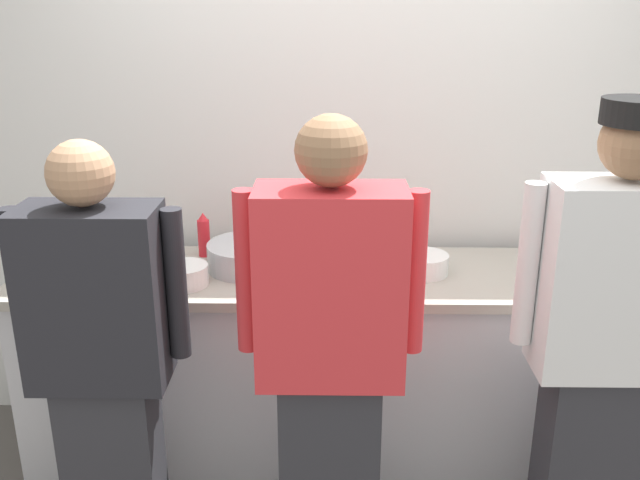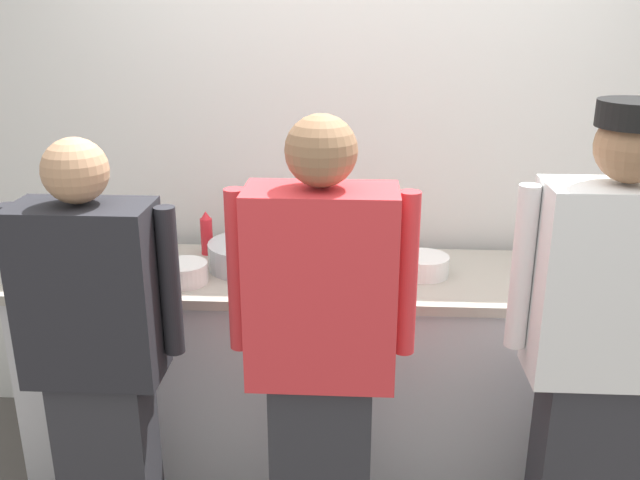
{
  "view_description": "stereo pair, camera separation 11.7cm",
  "coord_description": "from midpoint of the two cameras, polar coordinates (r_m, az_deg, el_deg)",
  "views": [
    {
      "loc": [
        -0.11,
        -2.34,
        1.99
      ],
      "look_at": [
        -0.15,
        0.35,
        1.06
      ],
      "focal_mm": 38.42,
      "sensor_mm": 36.0,
      "label": 1
    },
    {
      "loc": [
        0.01,
        -2.34,
        1.99
      ],
      "look_at": [
        -0.15,
        0.35,
        1.06
      ],
      "focal_mm": 38.42,
      "sensor_mm": 36.0,
      "label": 2
    }
  ],
  "objects": [
    {
      "name": "wall_back",
      "position": [
        3.2,
        4.16,
        7.13
      ],
      "size": [
        4.47,
        0.1,
        2.66
      ],
      "color": "silver",
      "rests_on": "ground"
    },
    {
      "name": "prep_counter",
      "position": [
        3.09,
        3.87,
        -10.68
      ],
      "size": [
        2.85,
        0.64,
        0.92
      ],
      "color": "silver",
      "rests_on": "ground"
    },
    {
      "name": "chef_near_left",
      "position": [
        2.48,
        -16.75,
        -9.25
      ],
      "size": [
        0.59,
        0.24,
        1.6
      ],
      "color": "#2D2D33",
      "rests_on": "ground"
    },
    {
      "name": "chef_center",
      "position": [
        2.29,
        1.57,
        -9.58
      ],
      "size": [
        0.62,
        0.24,
        1.69
      ],
      "color": "#2D2D33",
      "rests_on": "ground"
    },
    {
      "name": "chef_far_right",
      "position": [
        2.47,
        23.72,
        -8.22
      ],
      "size": [
        0.62,
        0.24,
        1.73
      ],
      "color": "#2D2D33",
      "rests_on": "ground"
    },
    {
      "name": "plate_stack_front",
      "position": [
        2.89,
        9.81,
        -2.12
      ],
      "size": [
        0.21,
        0.21,
        0.08
      ],
      "color": "white",
      "rests_on": "prep_counter"
    },
    {
      "name": "plate_stack_rear",
      "position": [
        2.81,
        -10.08,
        -2.72
      ],
      "size": [
        0.19,
        0.19,
        0.08
      ],
      "color": "white",
      "rests_on": "prep_counter"
    },
    {
      "name": "mixing_bowl_steel",
      "position": [
        2.94,
        -4.6,
        -1.23
      ],
      "size": [
        0.37,
        0.37,
        0.11
      ],
      "primitive_type": "cylinder",
      "color": "#B7BABF",
      "rests_on": "prep_counter"
    },
    {
      "name": "sheet_tray",
      "position": [
        3.08,
        23.85,
        -2.75
      ],
      "size": [
        0.44,
        0.33,
        0.02
      ],
      "primitive_type": "cube",
      "rotation": [
        0.0,
        0.0,
        0.06
      ],
      "color": "#B7BABF",
      "rests_on": "prep_counter"
    },
    {
      "name": "squeeze_bottle_primary",
      "position": [
        2.91,
        3.97,
        -0.63
      ],
      "size": [
        0.05,
        0.05,
        0.19
      ],
      "color": "red",
      "rests_on": "prep_counter"
    },
    {
      "name": "squeeze_bottle_secondary",
      "position": [
        3.1,
        -8.36,
        0.52
      ],
      "size": [
        0.05,
        0.05,
        0.2
      ],
      "color": "red",
      "rests_on": "prep_counter"
    },
    {
      "name": "squeeze_bottle_spare",
      "position": [
        2.8,
        3.83,
        -1.62
      ],
      "size": [
        0.06,
        0.06,
        0.18
      ],
      "color": "#E5E066",
      "rests_on": "prep_counter"
    },
    {
      "name": "ramekin_yellow_sauce",
      "position": [
        2.97,
        -16.94,
        -2.54
      ],
      "size": [
        0.08,
        0.08,
        0.04
      ],
      "color": "white",
      "rests_on": "prep_counter"
    },
    {
      "name": "ramekin_green_sauce",
      "position": [
        2.78,
        1.46,
        -3.2
      ],
      "size": [
        0.08,
        0.08,
        0.04
      ],
      "color": "white",
      "rests_on": "prep_counter"
    },
    {
      "name": "deli_cup",
      "position": [
        3.09,
        -15.68,
        -1.13
      ],
      "size": [
        0.09,
        0.09,
        0.09
      ],
      "primitive_type": "cylinder",
      "color": "white",
      "rests_on": "prep_counter"
    }
  ]
}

